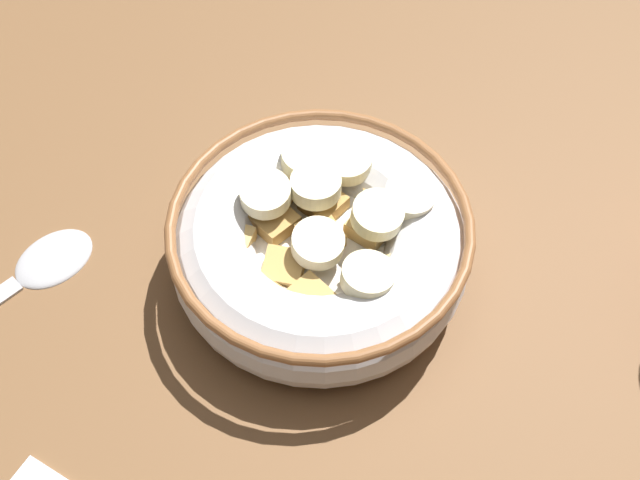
{
  "coord_description": "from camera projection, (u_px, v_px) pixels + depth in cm",
  "views": [
    {
      "loc": [
        18.74,
        17.63,
        40.53
      ],
      "look_at": [
        0.0,
        0.0,
        3.0
      ],
      "focal_mm": 49.44,
      "sensor_mm": 36.0,
      "label": 1
    }
  ],
  "objects": [
    {
      "name": "ground_plane",
      "position": [
        320.0,
        281.0,
        0.49
      ],
      "size": [
        135.35,
        135.35,
        2.0
      ],
      "primitive_type": "cube",
      "color": "brown"
    },
    {
      "name": "spoon",
      "position": [
        16.0,
        281.0,
        0.47
      ],
      "size": [
        17.41,
        3.57,
        0.8
      ],
      "color": "#B7B7BC",
      "rests_on": "ground_plane"
    },
    {
      "name": "cereal_bowl",
      "position": [
        321.0,
        244.0,
        0.46
      ],
      "size": [
        15.75,
        15.75,
        5.46
      ],
      "color": "silver",
      "rests_on": "ground_plane"
    }
  ]
}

